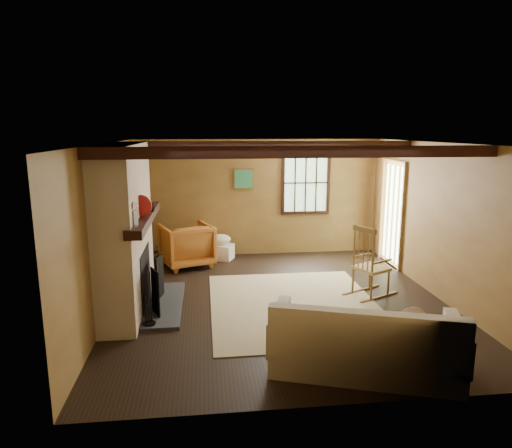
{
  "coord_description": "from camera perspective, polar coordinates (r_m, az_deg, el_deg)",
  "views": [
    {
      "loc": [
        -1.11,
        -6.56,
        2.6
      ],
      "look_at": [
        -0.31,
        0.4,
        1.14
      ],
      "focal_mm": 32.0,
      "sensor_mm": 36.0,
      "label": 1
    }
  ],
  "objects": [
    {
      "name": "ground",
      "position": [
        7.14,
        2.89,
        -9.56
      ],
      "size": [
        5.5,
        5.5,
        0.0
      ],
      "primitive_type": "plane",
      "color": "black",
      "rests_on": "ground"
    },
    {
      "name": "room_envelope",
      "position": [
        7.01,
        4.46,
        3.85
      ],
      "size": [
        5.02,
        5.52,
        2.44
      ],
      "color": "olive",
      "rests_on": "ground"
    },
    {
      "name": "fireplace",
      "position": [
        6.82,
        -15.8,
        -1.33
      ],
      "size": [
        1.02,
        2.3,
        2.4
      ],
      "color": "brown",
      "rests_on": "ground"
    },
    {
      "name": "rug",
      "position": [
        6.99,
        4.8,
        -10.04
      ],
      "size": [
        2.5,
        3.0,
        0.01
      ],
      "primitive_type": "cube",
      "color": "tan",
      "rests_on": "ground"
    },
    {
      "name": "rocking_chair",
      "position": [
        7.44,
        14.01,
        -5.13
      ],
      "size": [
        0.93,
        0.75,
        1.14
      ],
      "rotation": [
        0.0,
        0.0,
        2.04
      ],
      "color": "tan",
      "rests_on": "ground"
    },
    {
      "name": "sofa",
      "position": [
        5.24,
        13.45,
        -14.64
      ],
      "size": [
        2.2,
        1.49,
        0.82
      ],
      "rotation": [
        0.0,
        0.0,
        -0.32
      ],
      "color": "beige",
      "rests_on": "ground"
    },
    {
      "name": "firewood_pile",
      "position": [
        9.51,
        -10.62,
        -3.45
      ],
      "size": [
        0.73,
        0.13,
        0.27
      ],
      "color": "#543424",
      "rests_on": "ground"
    },
    {
      "name": "laundry_basket",
      "position": [
        9.33,
        -4.49,
        -3.48
      ],
      "size": [
        0.61,
        0.54,
        0.3
      ],
      "primitive_type": "cube",
      "rotation": [
        0.0,
        0.0,
        -0.39
      ],
      "color": "white",
      "rests_on": "ground"
    },
    {
      "name": "basket_pillow",
      "position": [
        9.26,
        -4.51,
        -1.94
      ],
      "size": [
        0.49,
        0.42,
        0.22
      ],
      "primitive_type": "ellipsoid",
      "rotation": [
        0.0,
        0.0,
        -0.17
      ],
      "color": "beige",
      "rests_on": "laundry_basket"
    },
    {
      "name": "armchair",
      "position": [
        8.87,
        -8.68,
        -2.61
      ],
      "size": [
        1.15,
        1.16,
        0.83
      ],
      "primitive_type": "imported",
      "rotation": [
        0.0,
        0.0,
        -2.79
      ],
      "color": "#BF6026",
      "rests_on": "ground"
    }
  ]
}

